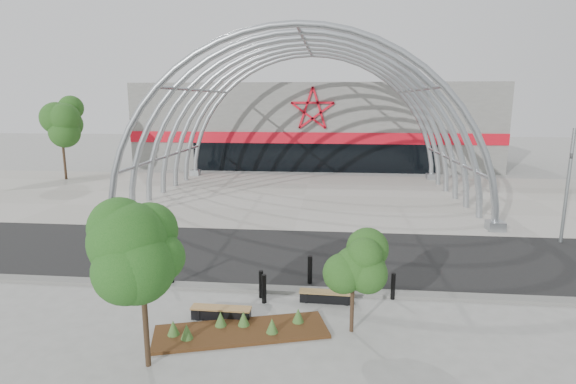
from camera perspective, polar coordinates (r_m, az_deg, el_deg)
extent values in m
plane|color=gray|center=(15.94, -1.46, -12.10)|extent=(140.00, 140.00, 0.00)
cube|color=black|center=(19.18, -0.15, -7.90)|extent=(140.00, 7.00, 0.02)
cube|color=#A9A499|center=(30.72, 2.13, -0.45)|extent=(60.00, 17.00, 0.04)
cube|color=slate|center=(15.69, -1.57, -12.26)|extent=(60.00, 0.50, 0.12)
cube|color=slate|center=(48.09, 3.53, 8.65)|extent=(34.00, 15.00, 8.00)
cube|color=black|center=(40.90, 3.07, 4.36)|extent=(22.00, 0.25, 2.60)
cube|color=red|center=(40.72, 3.10, 6.87)|extent=(34.00, 0.30, 1.00)
torus|color=#9CA2A7|center=(23.45, 0.97, -4.29)|extent=(20.36, 0.36, 20.36)
torus|color=#9CA2A7|center=(25.86, 1.43, -2.78)|extent=(20.36, 0.36, 20.36)
torus|color=#9CA2A7|center=(28.28, 1.81, -1.54)|extent=(20.36, 0.36, 20.36)
torus|color=#9CA2A7|center=(30.72, 2.13, -0.49)|extent=(20.36, 0.36, 20.36)
torus|color=#9CA2A7|center=(33.16, 2.40, 0.40)|extent=(20.36, 0.36, 20.36)
torus|color=#9CA2A7|center=(35.62, 2.63, 1.18)|extent=(20.36, 0.36, 20.36)
torus|color=#9CA2A7|center=(38.08, 2.84, 1.85)|extent=(20.36, 0.36, 20.36)
cylinder|color=#9CA2A7|center=(31.23, 20.19, 3.82)|extent=(0.20, 15.00, 0.20)
cylinder|color=#9CA2A7|center=(30.45, 15.95, 12.38)|extent=(0.20, 15.00, 0.20)
cylinder|color=#9CA2A7|center=(30.26, 2.27, 18.37)|extent=(0.20, 15.00, 0.20)
cylinder|color=#9CA2A7|center=(31.30, -11.13, 12.56)|extent=(0.20, 15.00, 0.20)
cylinder|color=#9CA2A7|center=(32.34, -15.23, 4.37)|extent=(0.20, 15.00, 0.20)
cube|color=#9CA2A7|center=(26.15, -21.46, -2.87)|extent=(0.80, 0.80, 0.50)
cube|color=#9CA2A7|center=(39.79, -11.71, 2.41)|extent=(0.80, 0.80, 0.50)
cube|color=#9CA2A7|center=(24.70, 24.83, -3.96)|extent=(0.80, 0.80, 0.50)
cube|color=#9CA2A7|center=(38.86, 17.74, 1.88)|extent=(0.80, 0.80, 0.50)
cube|color=#3D230D|center=(13.22, -5.95, -17.22)|extent=(5.02, 2.76, 0.09)
cone|color=#45712F|center=(12.92, -12.74, -16.88)|extent=(0.33, 0.33, 0.42)
cone|color=#45712F|center=(13.35, -5.66, -15.67)|extent=(0.33, 0.33, 0.42)
cone|color=#45712F|center=(12.93, -2.04, -16.57)|extent=(0.33, 0.33, 0.42)
cone|color=#45712F|center=(13.40, -8.56, -15.63)|extent=(0.33, 0.33, 0.42)
cone|color=#45712F|center=(13.46, 1.29, -15.37)|extent=(0.33, 0.33, 0.42)
cone|color=#45712F|center=(13.19, -14.37, -16.34)|extent=(0.33, 0.33, 0.42)
cylinder|color=gray|center=(23.66, 31.95, 0.58)|extent=(0.15, 0.15, 5.22)
imported|color=black|center=(23.51, 32.25, 3.33)|extent=(0.41, 0.72, 0.15)
cylinder|color=black|center=(11.79, -17.61, -15.81)|extent=(0.13, 0.13, 2.16)
ellipsoid|color=#174915|center=(11.05, -18.23, -6.70)|extent=(1.85, 1.85, 2.35)
cylinder|color=#322115|center=(13.01, 8.15, -13.85)|extent=(0.11, 0.11, 1.67)
ellipsoid|color=#1C4115|center=(12.44, 8.35, -7.51)|extent=(1.38, 1.38, 1.83)
cube|color=black|center=(13.98, -8.48, -15.11)|extent=(1.76, 0.36, 0.30)
cube|color=black|center=(14.15, -11.14, -14.76)|extent=(0.11, 0.39, 0.35)
cube|color=black|center=(13.83, -5.75, -15.24)|extent=(0.11, 0.39, 0.35)
cube|color=olive|center=(13.90, -8.50, -14.36)|extent=(1.80, 0.42, 0.05)
cube|color=black|center=(14.93, 4.93, -13.24)|extent=(1.73, 0.38, 0.29)
cube|color=black|center=(14.96, 2.40, -13.05)|extent=(0.12, 0.38, 0.34)
cube|color=black|center=(14.91, 7.48, -13.22)|extent=(0.12, 0.38, 0.34)
cube|color=olive|center=(14.85, 4.95, -12.54)|extent=(1.78, 0.45, 0.05)
cylinder|color=black|center=(16.45, -14.61, -9.65)|extent=(0.18, 0.18, 1.10)
cylinder|color=black|center=(14.72, -3.06, -12.17)|extent=(0.15, 0.15, 0.96)
cylinder|color=black|center=(15.10, -3.43, -11.59)|extent=(0.15, 0.15, 0.93)
cylinder|color=black|center=(16.11, 2.80, -9.86)|extent=(0.17, 0.17, 1.03)
cylinder|color=black|center=(15.35, 13.20, -11.58)|extent=(0.14, 0.14, 0.89)
cylinder|color=#2F2115|center=(41.10, -26.52, 3.69)|extent=(0.20, 0.20, 3.30)
ellipsoid|color=#1F4A18|center=(40.86, -26.90, 7.85)|extent=(3.00, 3.00, 3.60)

